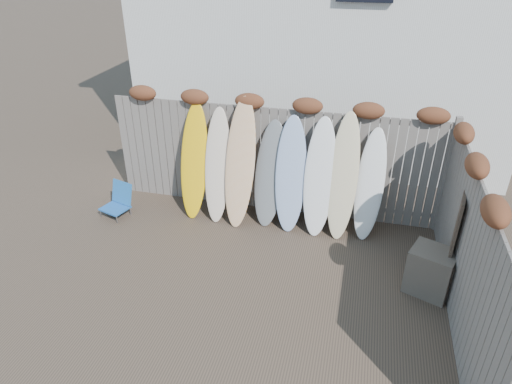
% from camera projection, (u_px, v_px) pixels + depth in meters
% --- Properties ---
extents(ground, '(80.00, 80.00, 0.00)m').
position_uv_depth(ground, '(237.00, 289.00, 6.76)').
color(ground, '#493A2D').
extents(back_fence, '(6.05, 0.28, 2.24)m').
position_uv_depth(back_fence, '(275.00, 152.00, 8.19)').
color(back_fence, slate).
rests_on(back_fence, ground).
extents(right_fence, '(0.28, 4.40, 2.24)m').
position_uv_depth(right_fence, '(467.00, 245.00, 5.79)').
color(right_fence, slate).
rests_on(right_fence, ground).
extents(house, '(8.50, 5.50, 6.33)m').
position_uv_depth(house, '(332.00, 4.00, 10.59)').
color(house, silver).
rests_on(house, ground).
extents(beach_chair, '(0.58, 0.60, 0.61)m').
position_uv_depth(beach_chair, '(118.00, 200.00, 8.47)').
color(beach_chair, '#225DAB').
rests_on(beach_chair, ground).
extents(wooden_crate, '(0.75, 0.69, 0.71)m').
position_uv_depth(wooden_crate, '(430.00, 271.00, 6.57)').
color(wooden_crate, brown).
rests_on(wooden_crate, ground).
extents(lattice_panel, '(0.25, 1.01, 1.54)m').
position_uv_depth(lattice_panel, '(454.00, 235.00, 6.64)').
color(lattice_panel, '#382D22').
rests_on(lattice_panel, ground).
extents(surfboard_0, '(0.51, 0.73, 2.05)m').
position_uv_depth(surfboard_0, '(194.00, 161.00, 8.22)').
color(surfboard_0, yellow).
rests_on(surfboard_0, ground).
extents(surfboard_1, '(0.51, 0.74, 2.00)m').
position_uv_depth(surfboard_1, '(218.00, 166.00, 8.11)').
color(surfboard_1, beige).
rests_on(surfboard_1, ground).
extents(surfboard_2, '(0.56, 0.81, 2.23)m').
position_uv_depth(surfboard_2, '(240.00, 163.00, 7.94)').
color(surfboard_2, '#EAAD82').
rests_on(surfboard_2, ground).
extents(surfboard_3, '(0.60, 0.71, 1.85)m').
position_uv_depth(surfboard_3, '(270.00, 174.00, 8.01)').
color(surfboard_3, slate).
rests_on(surfboard_3, ground).
extents(surfboard_4, '(0.60, 0.75, 1.97)m').
position_uv_depth(surfboard_4, '(291.00, 175.00, 7.86)').
color(surfboard_4, '#90A8D0').
rests_on(surfboard_4, ground).
extents(surfboard_5, '(0.53, 0.71, 1.99)m').
position_uv_depth(surfboard_5, '(319.00, 178.00, 7.73)').
color(surfboard_5, white).
rests_on(surfboard_5, ground).
extents(surfboard_6, '(0.50, 0.75, 2.10)m').
position_uv_depth(surfboard_6, '(343.00, 177.00, 7.64)').
color(surfboard_6, beige).
rests_on(surfboard_6, ground).
extents(surfboard_7, '(0.52, 0.70, 1.86)m').
position_uv_depth(surfboard_7, '(370.00, 185.00, 7.64)').
color(surfboard_7, white).
rests_on(surfboard_7, ground).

